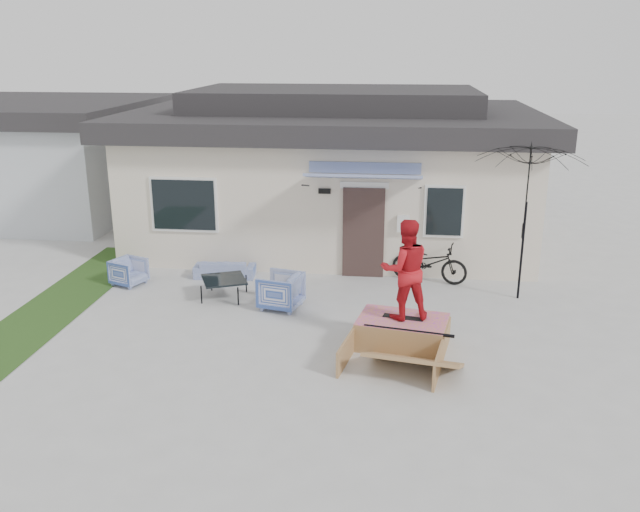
# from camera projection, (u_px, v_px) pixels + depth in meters

# --- Properties ---
(ground) EXTENTS (90.00, 90.00, 0.00)m
(ground) POSITION_uv_depth(u_px,v_px,m) (291.00, 358.00, 11.57)
(ground) COLOR #ACACAA
(ground) RESTS_ON ground
(grass_strip) EXTENTS (1.40, 8.00, 0.01)m
(grass_strip) POSITION_uv_depth(u_px,v_px,m) (60.00, 303.00, 14.03)
(grass_strip) COLOR #213F16
(grass_strip) RESTS_ON ground
(house) EXTENTS (10.80, 8.49, 4.10)m
(house) POSITION_uv_depth(u_px,v_px,m) (334.00, 167.00, 18.57)
(house) COLOR beige
(house) RESTS_ON ground
(neighbor_house) EXTENTS (8.60, 7.60, 3.50)m
(neighbor_house) POSITION_uv_depth(u_px,v_px,m) (16.00, 155.00, 21.64)
(neighbor_house) COLOR #B5BCC5
(neighbor_house) RESTS_ON ground
(loveseat) EXTENTS (1.42, 0.51, 0.55)m
(loveseat) POSITION_uv_depth(u_px,v_px,m) (225.00, 266.00, 15.57)
(loveseat) COLOR #284698
(loveseat) RESTS_ON ground
(armchair_left) EXTENTS (0.80, 0.83, 0.67)m
(armchair_left) POSITION_uv_depth(u_px,v_px,m) (129.00, 271.00, 15.04)
(armchair_left) COLOR #284698
(armchair_left) RESTS_ON ground
(armchair_right) EXTENTS (0.90, 0.93, 0.81)m
(armchair_right) POSITION_uv_depth(u_px,v_px,m) (281.00, 289.00, 13.69)
(armchair_right) COLOR #284698
(armchair_right) RESTS_ON ground
(coffee_table) EXTENTS (1.15, 1.15, 0.43)m
(coffee_table) POSITION_uv_depth(u_px,v_px,m) (224.00, 288.00, 14.30)
(coffee_table) COLOR black
(coffee_table) RESTS_ON ground
(bicycle) EXTENTS (1.82, 1.02, 1.10)m
(bicycle) POSITION_uv_depth(u_px,v_px,m) (430.00, 258.00, 15.18)
(bicycle) COLOR black
(bicycle) RESTS_ON ground
(patio_umbrella) EXTENTS (2.33, 2.16, 2.20)m
(patio_umbrella) POSITION_uv_depth(u_px,v_px,m) (525.00, 219.00, 13.81)
(patio_umbrella) COLOR black
(patio_umbrella) RESTS_ON ground
(skate_ramp) EXTENTS (1.90, 2.32, 0.52)m
(skate_ramp) POSITION_uv_depth(u_px,v_px,m) (402.00, 333.00, 11.98)
(skate_ramp) COLOR olive
(skate_ramp) RESTS_ON ground
(skateboard) EXTENTS (0.75, 0.33, 0.05)m
(skateboard) POSITION_uv_depth(u_px,v_px,m) (403.00, 317.00, 11.95)
(skateboard) COLOR black
(skateboard) RESTS_ON skate_ramp
(skater) EXTENTS (1.02, 0.87, 1.80)m
(skater) POSITION_uv_depth(u_px,v_px,m) (405.00, 268.00, 11.67)
(skater) COLOR red
(skater) RESTS_ON skateboard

